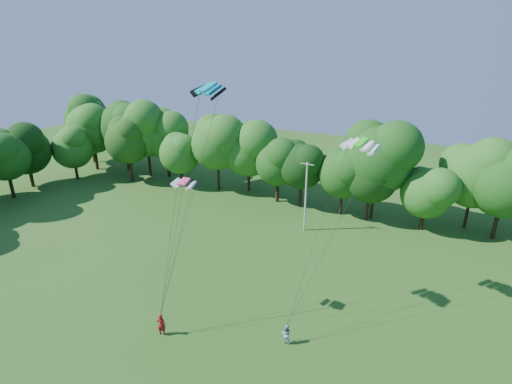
% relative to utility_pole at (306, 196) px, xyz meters
% --- Properties ---
extents(utility_pole, '(1.74, 0.26, 8.71)m').
position_rel_utility_pole_xyz_m(utility_pole, '(0.00, 0.00, 0.00)').
color(utility_pole, '#B6B6AD').
rests_on(utility_pole, ground).
extents(kite_flyer_left, '(0.80, 0.64, 1.92)m').
position_rel_utility_pole_xyz_m(kite_flyer_left, '(-4.53, -22.37, -3.50)').
color(kite_flyer_left, maroon).
rests_on(kite_flyer_left, ground).
extents(kite_flyer_right, '(0.87, 0.71, 1.66)m').
position_rel_utility_pole_xyz_m(kite_flyer_right, '(4.81, -19.08, -3.63)').
color(kite_flyer_right, '#A7C2E8').
rests_on(kite_flyer_right, ground).
extents(kite_teal, '(3.14, 2.31, 0.70)m').
position_rel_utility_pole_xyz_m(kite_teal, '(-2.21, -17.50, 14.42)').
color(kite_teal, '#0598AA').
rests_on(kite_teal, ground).
extents(kite_green, '(3.31, 2.39, 0.64)m').
position_rel_utility_pole_xyz_m(kite_green, '(7.69, -11.02, 9.95)').
color(kite_green, green).
rests_on(kite_green, ground).
extents(kite_pink, '(1.93, 0.96, 0.39)m').
position_rel_utility_pole_xyz_m(kite_pink, '(-3.92, -18.86, 7.48)').
color(kite_pink, '#EE427F').
rests_on(kite_pink, ground).
extents(tree_back_west, '(7.69, 7.69, 11.19)m').
position_rel_utility_pole_xyz_m(tree_back_west, '(-31.42, 5.29, 2.52)').
color(tree_back_west, '#372816').
rests_on(tree_back_west, ground).
extents(tree_back_center, '(7.47, 7.47, 10.87)m').
position_rel_utility_pole_xyz_m(tree_back_center, '(6.41, 6.15, 2.32)').
color(tree_back_center, black).
rests_on(tree_back_center, ground).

